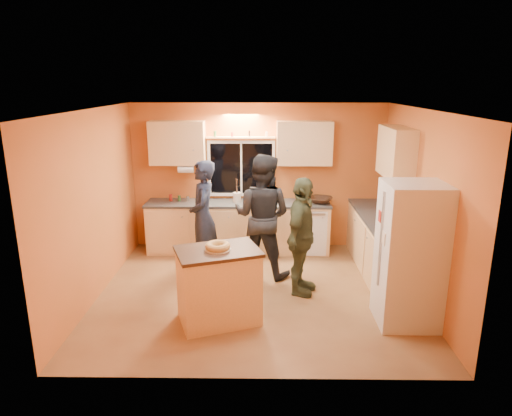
{
  "coord_description": "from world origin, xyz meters",
  "views": [
    {
      "loc": [
        0.07,
        -6.05,
        2.95
      ],
      "look_at": [
        -0.02,
        0.4,
        1.16
      ],
      "focal_mm": 32.0,
      "sensor_mm": 36.0,
      "label": 1
    }
  ],
  "objects_px": {
    "refrigerator": "(410,255)",
    "person_right": "(301,237)",
    "person_left": "(203,216)",
    "island": "(219,285)",
    "person_center": "(262,216)"
  },
  "relations": [
    {
      "from": "refrigerator",
      "to": "person_left",
      "type": "bearing_deg",
      "value": 149.11
    },
    {
      "from": "island",
      "to": "person_center",
      "type": "relative_size",
      "value": 0.61
    },
    {
      "from": "island",
      "to": "refrigerator",
      "type": "bearing_deg",
      "value": -19.21
    },
    {
      "from": "refrigerator",
      "to": "person_center",
      "type": "xyz_separation_m",
      "value": [
        -1.82,
        1.47,
        0.06
      ]
    },
    {
      "from": "person_left",
      "to": "person_right",
      "type": "height_order",
      "value": "person_left"
    },
    {
      "from": "person_center",
      "to": "refrigerator",
      "type": "bearing_deg",
      "value": 161.39
    },
    {
      "from": "person_left",
      "to": "person_center",
      "type": "height_order",
      "value": "person_center"
    },
    {
      "from": "person_left",
      "to": "refrigerator",
      "type": "bearing_deg",
      "value": 53.44
    },
    {
      "from": "person_right",
      "to": "person_left",
      "type": "bearing_deg",
      "value": 78.55
    },
    {
      "from": "person_left",
      "to": "person_right",
      "type": "relative_size",
      "value": 1.05
    },
    {
      "from": "refrigerator",
      "to": "person_right",
      "type": "xyz_separation_m",
      "value": [
        -1.27,
        0.8,
        -0.05
      ]
    },
    {
      "from": "person_center",
      "to": "island",
      "type": "bearing_deg",
      "value": 90.34
    },
    {
      "from": "refrigerator",
      "to": "person_right",
      "type": "distance_m",
      "value": 1.5
    },
    {
      "from": "person_right",
      "to": "island",
      "type": "bearing_deg",
      "value": 145.2
    },
    {
      "from": "person_left",
      "to": "person_right",
      "type": "xyz_separation_m",
      "value": [
        1.48,
        -0.84,
        -0.04
      ]
    }
  ]
}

